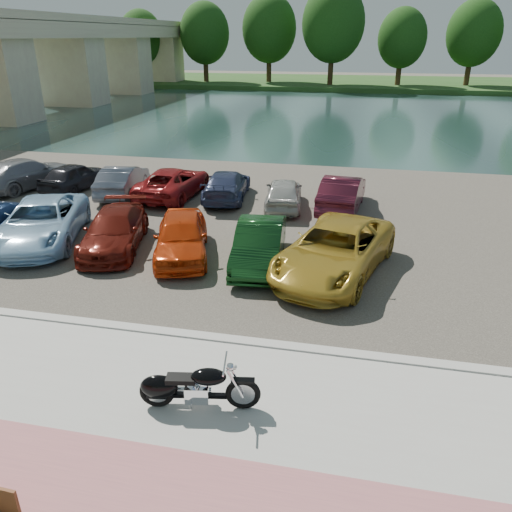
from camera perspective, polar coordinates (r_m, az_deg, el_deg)
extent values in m
plane|color=#595447|center=(10.35, -2.41, -16.35)|extent=(200.00, 200.00, 0.00)
cube|color=#AEABA3|center=(9.60, -3.98, -19.87)|extent=(60.00, 6.00, 0.10)
cube|color=#A35C63|center=(8.59, -7.00, -26.30)|extent=(60.00, 2.00, 0.01)
cube|color=#AEABA3|center=(11.86, -0.01, -9.99)|extent=(60.00, 0.30, 0.14)
cube|color=#3B3730|center=(19.90, 5.40, 4.19)|extent=(60.00, 18.00, 0.04)
cube|color=#1A2F2E|center=(48.15, 9.80, 15.55)|extent=(120.00, 40.00, 0.00)
cube|color=#1F4619|center=(79.92, 11.09, 18.86)|extent=(120.00, 24.00, 0.60)
cube|color=#C6AA8A|center=(56.33, -22.05, 22.81)|extent=(7.00, 56.00, 1.40)
cube|color=#C6AA8A|center=(56.34, -22.22, 23.82)|extent=(7.00, 56.00, 0.70)
cube|color=#C6AA8A|center=(58.11, -20.37, 19.44)|extent=(6.00, 4.00, 7.20)
cube|color=#C6AA8A|center=(68.64, -14.95, 20.54)|extent=(6.00, 4.00, 7.20)
cube|color=#C6AA8A|center=(79.59, -10.95, 21.23)|extent=(6.00, 4.00, 7.20)
cylinder|color=#3C2915|center=(79.12, -12.74, 20.54)|extent=(0.70, 0.70, 4.50)
ellipsoid|color=#173A10|center=(79.03, -12.99, 23.13)|extent=(6.30, 6.30, 7.56)
cylinder|color=#3C2915|center=(77.24, -5.77, 21.06)|extent=(0.70, 0.70, 4.95)
ellipsoid|color=#173A10|center=(77.16, -5.90, 24.00)|extent=(6.93, 6.93, 8.32)
cylinder|color=#3C2915|center=(76.42, 1.49, 21.30)|extent=(0.70, 0.70, 5.40)
ellipsoid|color=#173A10|center=(76.35, 1.53, 24.54)|extent=(7.56, 7.56, 9.07)
cylinder|color=#3C2915|center=(72.48, 8.57, 21.11)|extent=(0.70, 0.70, 5.85)
ellipsoid|color=#173A10|center=(72.43, 8.81, 24.80)|extent=(8.19, 8.19, 9.83)
cylinder|color=#3C2915|center=(73.84, 16.04, 20.02)|extent=(0.70, 0.70, 4.50)
ellipsoid|color=#173A10|center=(73.74, 16.38, 22.80)|extent=(6.30, 6.30, 7.56)
cylinder|color=#3C2915|center=(76.23, 23.14, 19.37)|extent=(0.70, 0.70, 4.95)
ellipsoid|color=#173A10|center=(76.15, 23.65, 22.31)|extent=(6.93, 6.93, 8.32)
torus|color=black|center=(9.84, -1.49, -15.47)|extent=(0.69, 0.24, 0.68)
torus|color=black|center=(10.06, -11.24, -14.99)|extent=(0.69, 0.24, 0.68)
cylinder|color=#B2B2B7|center=(9.84, -1.49, -15.47)|extent=(0.46, 0.14, 0.46)
cylinder|color=#B2B2B7|center=(10.06, -11.24, -14.99)|extent=(0.46, 0.14, 0.46)
cylinder|color=silver|center=(9.58, -2.40, -14.41)|extent=(0.33, 0.11, 0.63)
cylinder|color=silver|center=(9.74, -2.32, -13.68)|extent=(0.33, 0.11, 0.63)
cylinder|color=silver|center=(9.45, -3.58, -12.16)|extent=(0.17, 0.74, 0.04)
sphere|color=silver|center=(9.49, -2.95, -12.57)|extent=(0.19, 0.19, 0.16)
sphere|color=silver|center=(9.48, -2.52, -12.58)|extent=(0.13, 0.13, 0.11)
cube|color=black|center=(9.65, -1.51, -14.04)|extent=(0.47, 0.22, 0.06)
cube|color=black|center=(9.96, -6.41, -15.55)|extent=(1.20, 0.31, 0.08)
cube|color=silver|center=(9.92, -6.72, -15.22)|extent=(0.50, 0.39, 0.34)
cylinder|color=silver|center=(9.78, -6.18, -14.34)|extent=(0.27, 0.22, 0.27)
cylinder|color=silver|center=(9.81, -7.38, -14.28)|extent=(0.27, 0.22, 0.27)
ellipsoid|color=black|center=(9.66, -5.44, -13.58)|extent=(0.73, 0.47, 0.32)
cube|color=black|center=(9.78, -8.60, -13.71)|extent=(0.59, 0.37, 0.10)
ellipsoid|color=black|center=(9.98, -11.01, -14.47)|extent=(0.78, 0.46, 0.50)
cube|color=black|center=(10.03, -11.27, -14.77)|extent=(0.43, 0.25, 0.30)
cylinder|color=silver|center=(10.17, -8.29, -15.13)|extent=(1.10, 0.28, 0.09)
cylinder|color=silver|center=(10.12, -8.32, -14.78)|extent=(1.10, 0.28, 0.09)
cylinder|color=#B2B2B7|center=(9.94, -7.41, -16.82)|extent=(0.05, 0.14, 0.22)
imported|color=#9EC7E6|center=(18.85, -23.31, 3.59)|extent=(3.97, 5.77, 1.46)
imported|color=#5D150D|center=(17.49, -15.89, 2.83)|extent=(2.76, 4.67, 1.27)
imported|color=#C6380D|center=(16.33, -8.53, 2.26)|extent=(2.79, 4.41, 1.40)
imported|color=#0E3312|center=(15.58, 0.38, 1.34)|extent=(1.80, 4.20, 1.35)
imported|color=#B8932A|center=(15.12, 9.00, 0.67)|extent=(3.93, 5.97, 1.53)
imported|color=gray|center=(26.21, -24.81, 8.58)|extent=(3.33, 5.21, 1.40)
imported|color=black|center=(25.05, -20.04, 8.56)|extent=(2.04, 3.93, 1.28)
imported|color=slate|center=(23.55, -14.99, 8.35)|extent=(1.98, 4.20, 1.33)
imported|color=maroon|center=(22.79, -9.45, 8.30)|extent=(2.40, 4.79, 1.30)
imported|color=navy|center=(22.23, -3.38, 8.11)|extent=(2.17, 4.44, 1.24)
imported|color=#AEAEAA|center=(21.03, 3.17, 7.22)|extent=(1.92, 3.87, 1.27)
imported|color=#471320|center=(21.02, 9.81, 7.14)|extent=(1.89, 4.46, 1.43)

